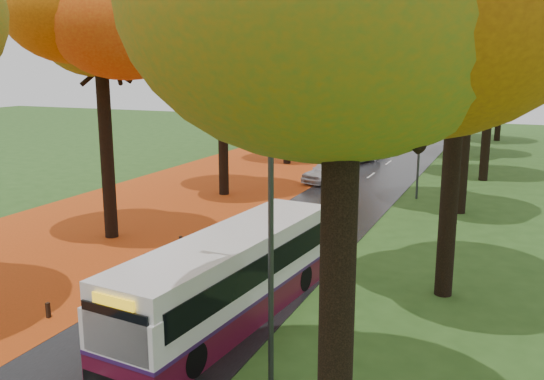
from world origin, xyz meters
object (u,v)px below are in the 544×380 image
Objects in this scene: streetlamp_near at (261,199)px; car_white at (328,171)px; car_silver at (359,154)px; streetlamp_mid at (416,119)px; streetlamp_far at (456,99)px; car_dark at (376,146)px; bus at (231,275)px.

streetlamp_near reaches higher than car_white.
car_white reaches higher than car_silver.
streetlamp_mid reaches higher than car_white.
streetlamp_near is 1.85× the size of car_white.
streetlamp_near is 1.00× the size of streetlamp_far.
streetlamp_near is at bearing -71.31° from car_dark.
streetlamp_near and streetlamp_far have the same top height.
car_white reaches higher than car_dark.
streetlamp_far is (0.00, 22.00, 0.00)m from streetlamp_mid.
streetlamp_near reaches higher than car_dark.
car_dark is (-6.30, -4.55, -4.11)m from streetlamp_far.
car_dark is at bearing 110.59° from car_silver.
streetlamp_mid is 13.28m from car_silver.
car_white is 1.10× the size of car_dark.
streetlamp_far is 1.89× the size of car_silver.
streetlamp_near is at bearing -60.08° from car_silver.
streetlamp_near and streetlamp_mid have the same top height.
streetlamp_mid reaches higher than car_dark.
car_silver is (-6.16, 33.07, -3.98)m from streetlamp_near.
bus is 21.90m from car_white.
car_white is (-6.09, 24.46, -3.94)m from streetlamp_near.
streetlamp_mid is 1.00× the size of streetlamp_far.
bus reaches higher than car_white.
streetlamp_near is 1.89× the size of car_silver.
car_white is at bearing 103.99° from streetlamp_near.
car_white is (-3.75, 21.57, -0.67)m from bus.
car_white is 8.61m from car_silver.
bus is (-2.34, 2.89, -3.27)m from streetlamp_near.
streetlamp_mid is at bearing 90.00° from streetlamp_near.
streetlamp_near is 2.04× the size of car_dark.
bus is at bearing -63.43° from car_silver.
car_silver is at bearing 100.55° from streetlamp_near.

